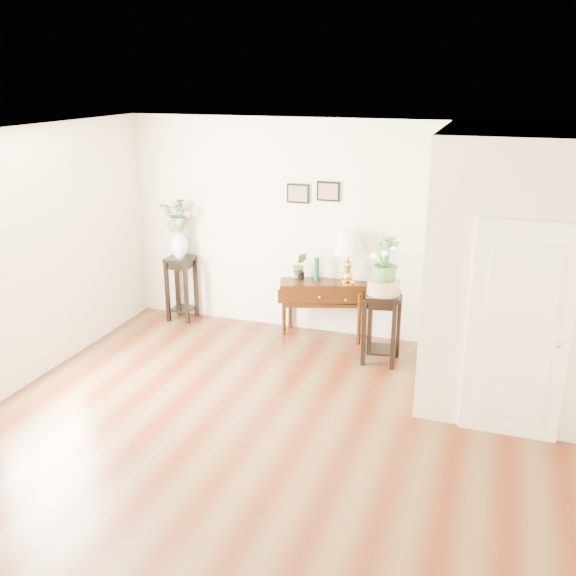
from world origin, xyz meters
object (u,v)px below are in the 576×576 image
at_px(table_lamp, 348,258).
at_px(plant_stand_a, 182,288).
at_px(console_table, 324,309).
at_px(plant_stand_b, 382,328).

relative_size(table_lamp, plant_stand_a, 0.76).
bearing_deg(table_lamp, plant_stand_a, -179.17).
xyz_separation_m(console_table, plant_stand_a, (-2.06, -0.03, 0.08)).
xyz_separation_m(plant_stand_a, plant_stand_b, (2.93, -0.51, -0.02)).
bearing_deg(console_table, plant_stand_a, 163.18).
bearing_deg(table_lamp, console_table, 180.00).
xyz_separation_m(console_table, plant_stand_b, (0.87, -0.55, 0.06)).
height_order(table_lamp, plant_stand_a, table_lamp).
bearing_deg(plant_stand_b, console_table, 147.79).
bearing_deg(console_table, table_lamp, -17.77).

